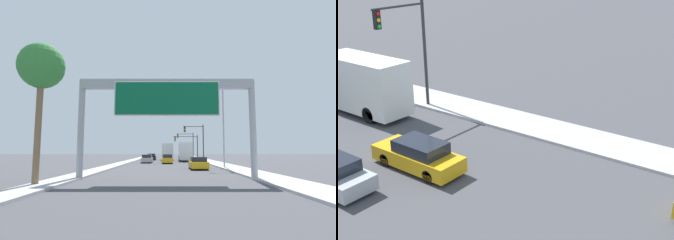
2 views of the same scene
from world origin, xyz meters
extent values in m
cube|color=#B1B1B1|center=(7.75, 60.00, 0.07)|extent=(3.00, 120.00, 0.15)
cube|color=#B1B1B1|center=(-7.25, 60.00, 0.07)|extent=(2.00, 120.00, 0.15)
cylinder|color=#9EA0A5|center=(-6.45, 18.00, 3.75)|extent=(0.47, 0.47, 7.49)
cylinder|color=#9EA0A5|center=(6.45, 18.00, 3.75)|extent=(0.47, 0.47, 7.49)
cube|color=#9EA0A5|center=(0.00, 18.00, 7.14)|extent=(12.90, 0.60, 0.70)
cube|color=white|center=(0.00, 17.70, 5.98)|extent=(7.88, 0.08, 2.63)
cube|color=#0A5B38|center=(0.00, 17.65, 5.98)|extent=(7.68, 0.16, 2.43)
cube|color=gold|center=(3.50, 28.41, 0.52)|extent=(1.88, 4.31, 0.68)
cube|color=#1E232D|center=(3.50, 28.19, 1.12)|extent=(1.66, 2.24, 0.53)
cylinder|color=black|center=(2.67, 29.74, 0.32)|extent=(0.22, 0.64, 0.64)
cylinder|color=black|center=(4.33, 29.74, 0.32)|extent=(0.22, 0.64, 0.64)
cylinder|color=black|center=(2.67, 27.07, 0.32)|extent=(0.22, 0.64, 0.64)
cylinder|color=black|center=(4.33, 27.07, 0.32)|extent=(0.22, 0.64, 0.64)
cube|color=#A5A8AD|center=(-3.50, 43.72, 0.52)|extent=(1.77, 4.54, 0.69)
cube|color=#1E232D|center=(-3.50, 43.49, 1.13)|extent=(1.56, 2.36, 0.53)
cylinder|color=black|center=(-4.28, 45.12, 0.32)|extent=(0.22, 0.64, 0.64)
cylinder|color=black|center=(-2.72, 45.12, 0.32)|extent=(0.22, 0.64, 0.64)
cylinder|color=black|center=(-4.28, 42.31, 0.32)|extent=(0.22, 0.64, 0.64)
cylinder|color=black|center=(-2.72, 42.31, 0.32)|extent=(0.22, 0.64, 0.64)
cube|color=gold|center=(0.00, 41.79, 0.54)|extent=(1.73, 4.69, 0.73)
cube|color=#1E232D|center=(0.00, 41.56, 1.18)|extent=(1.52, 2.44, 0.56)
cylinder|color=black|center=(-0.75, 43.25, 0.32)|extent=(0.22, 0.64, 0.64)
cylinder|color=black|center=(0.75, 43.25, 0.32)|extent=(0.22, 0.64, 0.64)
cylinder|color=black|center=(-0.75, 40.34, 0.32)|extent=(0.22, 0.64, 0.64)
cylinder|color=black|center=(0.75, 40.34, 0.32)|extent=(0.22, 0.64, 0.64)
cube|color=black|center=(-3.50, 56.62, 0.53)|extent=(1.78, 4.74, 0.70)
cube|color=#1E232D|center=(-3.50, 56.38, 1.14)|extent=(1.57, 2.46, 0.54)
cylinder|color=black|center=(-4.28, 58.09, 0.32)|extent=(0.22, 0.64, 0.64)
cylinder|color=black|center=(-2.72, 58.09, 0.32)|extent=(0.22, 0.64, 0.64)
cylinder|color=black|center=(-4.28, 55.15, 0.32)|extent=(0.22, 0.64, 0.64)
cylinder|color=black|center=(-2.72, 55.15, 0.32)|extent=(0.22, 0.64, 0.64)
cube|color=navy|center=(0.00, 58.86, 1.36)|extent=(2.16, 2.10, 2.13)
cube|color=silver|center=(0.00, 55.11, 1.93)|extent=(2.35, 5.40, 3.27)
cylinder|color=black|center=(-1.03, 58.76, 0.50)|extent=(0.28, 1.00, 1.00)
cylinder|color=black|center=(1.03, 58.76, 0.50)|extent=(0.28, 1.00, 1.00)
cylinder|color=black|center=(-1.03, 53.76, 0.50)|extent=(0.28, 1.00, 1.00)
cylinder|color=black|center=(1.03, 53.76, 0.50)|extent=(0.28, 1.00, 1.00)
cube|color=white|center=(3.50, 54.45, 1.36)|extent=(2.17, 2.42, 2.13)
cube|color=silver|center=(3.50, 50.13, 1.94)|extent=(2.36, 6.22, 3.27)
cylinder|color=black|center=(2.46, 54.33, 0.50)|extent=(0.28, 1.00, 1.00)
cylinder|color=black|center=(4.54, 54.33, 0.50)|extent=(0.28, 1.00, 1.00)
cylinder|color=black|center=(2.46, 48.57, 0.50)|extent=(0.28, 1.00, 1.00)
cylinder|color=black|center=(4.54, 48.57, 0.50)|extent=(0.28, 1.00, 1.00)
cylinder|color=#2D2D30|center=(6.75, 48.00, 3.47)|extent=(0.20, 0.20, 6.94)
cylinder|color=#2D2D30|center=(4.85, 48.00, 6.64)|extent=(3.80, 0.14, 0.14)
cube|color=black|center=(3.26, 48.00, 6.07)|extent=(0.35, 0.28, 1.05)
cylinder|color=red|center=(3.26, 47.84, 6.42)|extent=(0.22, 0.04, 0.22)
cylinder|color=yellow|center=(3.26, 47.84, 6.07)|extent=(0.22, 0.04, 0.22)
cylinder|color=green|center=(3.26, 47.84, 5.72)|extent=(0.22, 0.04, 0.22)
cylinder|color=#2D2D30|center=(6.75, 58.00, 2.78)|extent=(0.20, 0.20, 5.55)
cylinder|color=#2D2D30|center=(4.00, 58.00, 5.25)|extent=(5.49, 0.14, 0.14)
cube|color=black|center=(1.70, 58.00, 4.68)|extent=(0.35, 0.28, 1.05)
cylinder|color=red|center=(1.70, 57.84, 5.03)|extent=(0.22, 0.04, 0.22)
cylinder|color=yellow|center=(1.70, 57.84, 4.68)|extent=(0.22, 0.04, 0.22)
cylinder|color=green|center=(1.70, 57.84, 4.33)|extent=(0.22, 0.04, 0.22)
cylinder|color=#2D2D30|center=(6.75, 68.00, 3.39)|extent=(0.20, 0.20, 6.77)
cylinder|color=#2D2D30|center=(4.54, 68.00, 6.47)|extent=(4.43, 0.14, 0.14)
cube|color=black|center=(2.68, 68.00, 5.90)|extent=(0.35, 0.28, 1.05)
cylinder|color=red|center=(2.68, 67.84, 6.25)|extent=(0.22, 0.04, 0.22)
cylinder|color=yellow|center=(2.68, 67.84, 5.90)|extent=(0.22, 0.04, 0.22)
cylinder|color=green|center=(2.68, 67.84, 5.55)|extent=(0.22, 0.04, 0.22)
cylinder|color=brown|center=(-7.79, 14.22, 3.67)|extent=(0.39, 0.39, 7.34)
sphere|color=#337F38|center=(-7.79, 14.22, 7.34)|extent=(2.81, 2.81, 2.81)
cylinder|color=#9EA0A5|center=(6.85, 30.22, 4.93)|extent=(0.18, 0.18, 9.86)
cylinder|color=#9EA0A5|center=(5.89, 30.22, 9.71)|extent=(1.92, 0.12, 0.12)
cube|color=#B2B2A8|center=(4.93, 30.22, 9.61)|extent=(0.60, 0.28, 0.20)
camera|label=1|loc=(0.08, -1.55, 2.12)|focal=28.00mm
camera|label=2|loc=(-13.65, 26.45, 10.11)|focal=50.00mm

